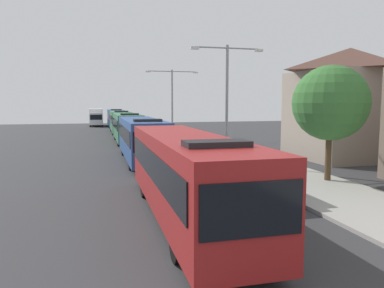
% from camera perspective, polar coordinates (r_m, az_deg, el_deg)
% --- Properties ---
extents(bus_lead, '(2.58, 12.06, 3.21)m').
position_cam_1_polar(bus_lead, '(13.49, -1.01, -4.40)').
color(bus_lead, maroon).
rests_on(bus_lead, ground_plane).
extents(bus_second_in_line, '(2.58, 11.78, 3.21)m').
position_cam_1_polar(bus_second_in_line, '(27.03, -7.81, 0.94)').
color(bus_second_in_line, '#284C8C').
rests_on(bus_second_in_line, ground_plane).
extents(bus_middle, '(2.58, 11.14, 3.21)m').
position_cam_1_polar(bus_middle, '(40.27, -10.00, 2.66)').
color(bus_middle, '#33724C').
rests_on(bus_middle, ground_plane).
extents(bus_fourth_in_line, '(2.58, 11.94, 3.21)m').
position_cam_1_polar(bus_fourth_in_line, '(53.30, -11.09, 3.51)').
color(bus_fourth_in_line, '#33724C').
rests_on(bus_fourth_in_line, ground_plane).
extents(bus_rear, '(2.58, 11.34, 3.21)m').
position_cam_1_polar(bus_rear, '(66.66, -11.76, 4.04)').
color(bus_rear, '#284C8C').
rests_on(bus_rear, ground_plane).
extents(white_suv, '(1.86, 5.02, 1.90)m').
position_cam_1_polar(white_suv, '(16.89, 9.52, -4.56)').
color(white_suv, navy).
rests_on(white_suv, ground_plane).
extents(box_truck_oncoming, '(2.35, 7.41, 3.15)m').
position_cam_1_polar(box_truck_oncoming, '(71.02, -14.60, 4.11)').
color(box_truck_oncoming, white).
rests_on(box_truck_oncoming, ground_plane).
extents(streetlamp_mid, '(5.05, 0.28, 7.89)m').
position_cam_1_polar(streetlamp_mid, '(25.05, 5.42, 8.01)').
color(streetlamp_mid, gray).
rests_on(streetlamp_mid, sidewalk).
extents(streetlamp_far, '(6.13, 0.28, 7.89)m').
position_cam_1_polar(streetlamp_far, '(43.11, -3.08, 7.42)').
color(streetlamp_far, gray).
rests_on(streetlamp_far, sidewalk).
extents(roadside_tree, '(3.91, 3.91, 6.02)m').
position_cam_1_polar(roadside_tree, '(20.51, 20.62, 5.93)').
color(roadside_tree, '#4C3823').
rests_on(roadside_tree, sidewalk).
extents(house_distant_gabled, '(7.83, 7.35, 8.33)m').
position_cam_1_polar(house_distant_gabled, '(30.61, 23.02, 5.89)').
color(house_distant_gabled, gray).
rests_on(house_distant_gabled, ground_plane).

